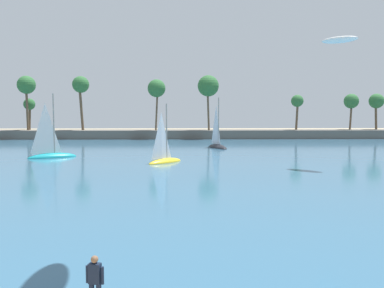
{
  "coord_description": "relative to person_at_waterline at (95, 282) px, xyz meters",
  "views": [
    {
      "loc": [
        1.01,
        -1.37,
        5.73
      ],
      "look_at": [
        1.47,
        15.58,
        4.33
      ],
      "focal_mm": 37.66,
      "sensor_mm": 36.0,
      "label": 1
    }
  ],
  "objects": [
    {
      "name": "person_at_waterline",
      "position": [
        0.0,
        0.0,
        0.0
      ],
      "size": [
        0.54,
        0.28,
        1.67
      ],
      "color": "#141E33",
      "rests_on": "ground"
    },
    {
      "name": "kite_aloft_drifting_left",
      "position": [
        18.05,
        28.75,
        11.8
      ],
      "size": [
        3.58,
        3.37,
        0.79
      ],
      "primitive_type": "ellipsoid",
      "rotation": [
        0.25,
        0.0,
        2.42
      ],
      "color": "white"
    },
    {
      "name": "sailboat_near_shore",
      "position": [
        0.62,
        32.88,
        -0.21
      ],
      "size": [
        4.28,
        4.51,
        6.94
      ],
      "color": "yellow",
      "rests_on": "sea"
    },
    {
      "name": "palm_headland",
      "position": [
        -0.32,
        72.01,
        2.1
      ],
      "size": [
        111.59,
        6.71,
        12.88
      ],
      "color": "#605B54",
      "rests_on": "ground"
    },
    {
      "name": "sailboat_toward_headland",
      "position": [
        8.03,
        50.43,
        -0.09
      ],
      "size": [
        3.38,
        5.95,
        8.26
      ],
      "color": "black",
      "rests_on": "sea"
    },
    {
      "name": "sailboat_mid_bay",
      "position": [
        -13.35,
        37.95,
        -0.08
      ],
      "size": [
        5.88,
        4.22,
        8.33
      ],
      "color": "teal",
      "rests_on": "sea"
    },
    {
      "name": "sea",
      "position": [
        1.43,
        55.98,
        -0.86
      ],
      "size": [
        220.0,
        112.34,
        0.06
      ],
      "primitive_type": "cube",
      "color": "#33607F",
      "rests_on": "ground"
    }
  ]
}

